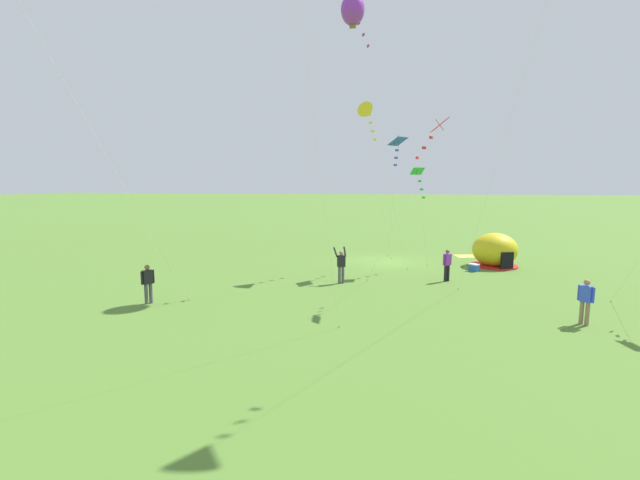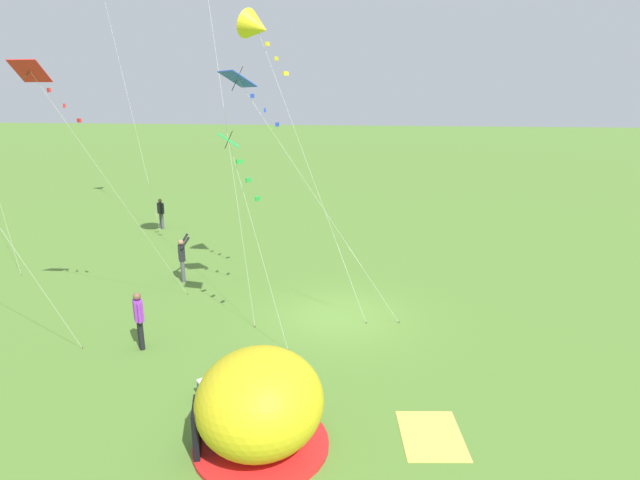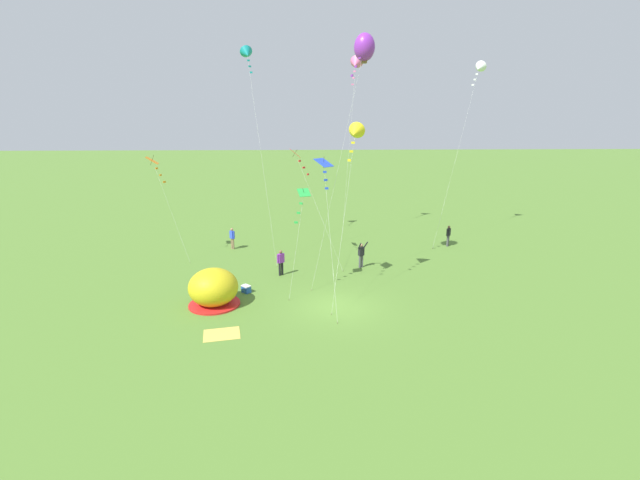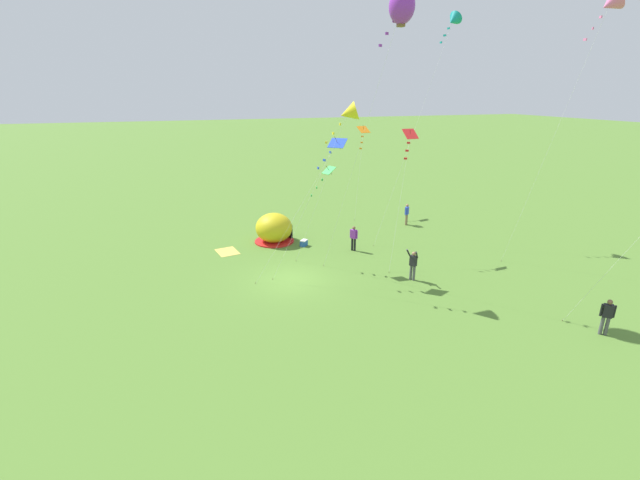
{
  "view_description": "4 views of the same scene",
  "coord_description": "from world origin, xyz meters",
  "px_view_note": "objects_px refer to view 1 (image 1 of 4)",
  "views": [
    {
      "loc": [
        -0.07,
        28.32,
        5.3
      ],
      "look_at": [
        3.61,
        5.0,
        2.04
      ],
      "focal_mm": 24.0,
      "sensor_mm": 36.0,
      "label": 1
    },
    {
      "loc": [
        -15.24,
        -2.24,
        6.86
      ],
      "look_at": [
        3.04,
        1.18,
        1.76
      ],
      "focal_mm": 28.0,
      "sensor_mm": 36.0,
      "label": 2
    },
    {
      "loc": [
        -2.0,
        -21.56,
        9.65
      ],
      "look_at": [
        -0.92,
        0.48,
        3.68
      ],
      "focal_mm": 24.0,
      "sensor_mm": 36.0,
      "label": 3
    },
    {
      "loc": [
        21.8,
        -5.65,
        10.25
      ],
      "look_at": [
        2.33,
        0.97,
        3.08
      ],
      "focal_mm": 24.0,
      "sensor_mm": 36.0,
      "label": 4
    }
  ],
  "objects_px": {
    "person_watching_sky": "(447,264)",
    "kite_blue": "(397,146)",
    "person_strolling": "(148,282)",
    "kite_green": "(419,178)",
    "popup_tent": "(495,251)",
    "person_near_tent": "(586,299)",
    "kite_purple": "(353,10)",
    "cooler_box": "(474,267)",
    "person_flying_kite": "(341,264)",
    "kite_red": "(435,132)",
    "kite_yellow": "(368,113)"
  },
  "relations": [
    {
      "from": "cooler_box",
      "to": "person_flying_kite",
      "type": "distance_m",
      "value": 8.62
    },
    {
      "from": "person_flying_kite",
      "to": "person_strolling",
      "type": "height_order",
      "value": "person_flying_kite"
    },
    {
      "from": "popup_tent",
      "to": "kite_yellow",
      "type": "xyz_separation_m",
      "value": [
        7.92,
        2.28,
        8.21
      ]
    },
    {
      "from": "popup_tent",
      "to": "kite_green",
      "type": "bearing_deg",
      "value": 23.11
    },
    {
      "from": "person_watching_sky",
      "to": "kite_purple",
      "type": "height_order",
      "value": "kite_purple"
    },
    {
      "from": "person_watching_sky",
      "to": "kite_purple",
      "type": "xyz_separation_m",
      "value": [
        5.16,
        -0.13,
        13.01
      ]
    },
    {
      "from": "person_flying_kite",
      "to": "person_near_tent",
      "type": "xyz_separation_m",
      "value": [
        -9.63,
        5.08,
        -0.03
      ]
    },
    {
      "from": "person_flying_kite",
      "to": "kite_red",
      "type": "bearing_deg",
      "value": 157.83
    },
    {
      "from": "person_near_tent",
      "to": "kite_purple",
      "type": "xyz_separation_m",
      "value": [
        9.27,
        -6.52,
        13.01
      ]
    },
    {
      "from": "cooler_box",
      "to": "kite_green",
      "type": "relative_size",
      "value": 0.1
    },
    {
      "from": "person_flying_kite",
      "to": "kite_green",
      "type": "bearing_deg",
      "value": -136.42
    },
    {
      "from": "kite_blue",
      "to": "kite_red",
      "type": "bearing_deg",
      "value": 105.35
    },
    {
      "from": "person_strolling",
      "to": "kite_green",
      "type": "xyz_separation_m",
      "value": [
        -11.95,
        -8.93,
        4.53
      ]
    },
    {
      "from": "person_near_tent",
      "to": "kite_red",
      "type": "xyz_separation_m",
      "value": [
        5.28,
        -3.31,
        6.49
      ]
    },
    {
      "from": "kite_blue",
      "to": "kite_yellow",
      "type": "relative_size",
      "value": 0.81
    },
    {
      "from": "cooler_box",
      "to": "popup_tent",
      "type": "bearing_deg",
      "value": -131.37
    },
    {
      "from": "person_flying_kite",
      "to": "kite_purple",
      "type": "distance_m",
      "value": 13.06
    },
    {
      "from": "popup_tent",
      "to": "kite_red",
      "type": "bearing_deg",
      "value": 58.97
    },
    {
      "from": "cooler_box",
      "to": "kite_purple",
      "type": "distance_m",
      "value": 15.74
    },
    {
      "from": "person_strolling",
      "to": "person_near_tent",
      "type": "xyz_separation_m",
      "value": [
        -17.5,
        0.03,
        0.0
      ]
    },
    {
      "from": "popup_tent",
      "to": "person_near_tent",
      "type": "height_order",
      "value": "popup_tent"
    },
    {
      "from": "person_flying_kite",
      "to": "person_watching_sky",
      "type": "distance_m",
      "value": 5.67
    },
    {
      "from": "person_strolling",
      "to": "kite_red",
      "type": "relative_size",
      "value": 0.21
    },
    {
      "from": "person_flying_kite",
      "to": "person_strolling",
      "type": "xyz_separation_m",
      "value": [
        7.88,
        5.05,
        -0.03
      ]
    },
    {
      "from": "kite_yellow",
      "to": "kite_red",
      "type": "bearing_deg",
      "value": 120.74
    },
    {
      "from": "person_near_tent",
      "to": "kite_yellow",
      "type": "distance_m",
      "value": 14.76
    },
    {
      "from": "person_near_tent",
      "to": "kite_yellow",
      "type": "bearing_deg",
      "value": -45.82
    },
    {
      "from": "person_watching_sky",
      "to": "kite_blue",
      "type": "bearing_deg",
      "value": -42.79
    },
    {
      "from": "kite_yellow",
      "to": "kite_red",
      "type": "xyz_separation_m",
      "value": [
        -3.26,
        5.48,
        -1.75
      ]
    },
    {
      "from": "kite_green",
      "to": "kite_yellow",
      "type": "height_order",
      "value": "kite_yellow"
    },
    {
      "from": "person_flying_kite",
      "to": "kite_red",
      "type": "distance_m",
      "value": 7.98
    },
    {
      "from": "kite_purple",
      "to": "kite_blue",
      "type": "height_order",
      "value": "kite_purple"
    },
    {
      "from": "cooler_box",
      "to": "kite_yellow",
      "type": "bearing_deg",
      "value": 4.71
    },
    {
      "from": "kite_yellow",
      "to": "person_strolling",
      "type": "bearing_deg",
      "value": 44.34
    },
    {
      "from": "popup_tent",
      "to": "kite_blue",
      "type": "xyz_separation_m",
      "value": [
        6.2,
        2.18,
        6.31
      ]
    },
    {
      "from": "person_flying_kite",
      "to": "kite_purple",
      "type": "xyz_separation_m",
      "value": [
        -0.35,
        -1.44,
        12.98
      ]
    },
    {
      "from": "person_flying_kite",
      "to": "kite_blue",
      "type": "xyz_separation_m",
      "value": [
        -2.81,
        -3.81,
        6.31
      ]
    },
    {
      "from": "cooler_box",
      "to": "kite_red",
      "type": "relative_size",
      "value": 0.08
    },
    {
      "from": "cooler_box",
      "to": "kite_blue",
      "type": "bearing_deg",
      "value": 5.24
    },
    {
      "from": "kite_purple",
      "to": "person_strolling",
      "type": "bearing_deg",
      "value": 38.27
    },
    {
      "from": "cooler_box",
      "to": "person_watching_sky",
      "type": "xyz_separation_m",
      "value": [
        1.96,
        2.92,
        0.74
      ]
    },
    {
      "from": "popup_tent",
      "to": "kite_purple",
      "type": "bearing_deg",
      "value": 27.7
    },
    {
      "from": "popup_tent",
      "to": "person_near_tent",
      "type": "xyz_separation_m",
      "value": [
        -0.62,
        11.06,
        -0.03
      ]
    },
    {
      "from": "cooler_box",
      "to": "kite_purple",
      "type": "xyz_separation_m",
      "value": [
        7.12,
        2.79,
        13.76
      ]
    },
    {
      "from": "popup_tent",
      "to": "person_flying_kite",
      "type": "relative_size",
      "value": 1.49
    },
    {
      "from": "kite_red",
      "to": "person_near_tent",
      "type": "bearing_deg",
      "value": 147.94
    },
    {
      "from": "cooler_box",
      "to": "person_watching_sky",
      "type": "bearing_deg",
      "value": 56.23
    },
    {
      "from": "person_near_tent",
      "to": "person_watching_sky",
      "type": "bearing_deg",
      "value": -57.22
    },
    {
      "from": "kite_blue",
      "to": "popup_tent",
      "type": "bearing_deg",
      "value": -160.63
    },
    {
      "from": "cooler_box",
      "to": "person_watching_sky",
      "type": "height_order",
      "value": "person_watching_sky"
    }
  ]
}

